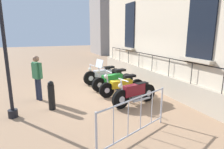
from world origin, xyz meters
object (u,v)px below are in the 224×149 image
at_px(motorcycle_silver, 103,75).
at_px(lamppost, 4,43).
at_px(motorcycle_maroon, 135,93).
at_px(pedestrian_standing, 37,75).
at_px(crowd_barrier, 135,117).
at_px(motorcycle_yellow, 122,86).
at_px(bollard, 51,95).
at_px(motorcycle_green, 113,80).

bearing_deg(motorcycle_silver, lamppost, 35.03).
height_order(motorcycle_maroon, pedestrian_standing, pedestrian_standing).
xyz_separation_m(crowd_barrier, pedestrian_standing, (2.10, -3.76, 0.40)).
bearing_deg(crowd_barrier, motorcycle_yellow, -109.60).
bearing_deg(lamppost, pedestrian_standing, -120.31).
height_order(lamppost, crowd_barrier, lamppost).
distance_m(motorcycle_silver, motorcycle_yellow, 2.09).
bearing_deg(motorcycle_silver, pedestrian_standing, 24.08).
distance_m(motorcycle_maroon, crowd_barrier, 2.24).
height_order(motorcycle_silver, motorcycle_maroon, motorcycle_maroon).
distance_m(bollard, pedestrian_standing, 1.30).
bearing_deg(motorcycle_maroon, motorcycle_green, -90.05).
xyz_separation_m(lamppost, pedestrian_standing, (-0.78, -1.34, -1.28)).
xyz_separation_m(motorcycle_green, motorcycle_yellow, (-0.02, 0.95, -0.03)).
bearing_deg(bollard, motorcycle_yellow, -170.83).
height_order(motorcycle_yellow, motorcycle_maroon, motorcycle_yellow).
relative_size(crowd_barrier, bollard, 2.28).
xyz_separation_m(motorcycle_silver, motorcycle_maroon, (-0.06, 3.19, -0.01)).
bearing_deg(motorcycle_green, motorcycle_silver, -86.73).
distance_m(motorcycle_silver, crowd_barrier, 5.24).
height_order(motorcycle_maroon, lamppost, lamppost).
distance_m(motorcycle_maroon, bollard, 2.86).
height_order(bollard, pedestrian_standing, pedestrian_standing).
xyz_separation_m(lamppost, crowd_barrier, (-2.88, 2.42, -1.68)).
xyz_separation_m(motorcycle_silver, lamppost, (3.88, 2.72, 1.81)).
height_order(motorcycle_silver, motorcycle_green, motorcycle_green).
xyz_separation_m(motorcycle_yellow, motorcycle_maroon, (0.02, 1.10, 0.02)).
relative_size(motorcycle_silver, pedestrian_standing, 1.25).
bearing_deg(motorcycle_silver, motorcycle_green, 93.27).
height_order(motorcycle_silver, motorcycle_yellow, motorcycle_yellow).
height_order(motorcycle_yellow, lamppost, lamppost).
bearing_deg(bollard, motorcycle_maroon, 166.95).
distance_m(motorcycle_silver, bollard, 3.72).
relative_size(bollard, pedestrian_standing, 0.58).
height_order(motorcycle_green, crowd_barrier, motorcycle_green).
relative_size(motorcycle_yellow, lamppost, 0.53).
bearing_deg(motorcycle_yellow, pedestrian_standing, -12.40).
relative_size(crowd_barrier, pedestrian_standing, 1.32).
xyz_separation_m(crowd_barrier, bollard, (1.72, -2.60, -0.07)).
distance_m(motorcycle_silver, lamppost, 5.08).
xyz_separation_m(motorcycle_yellow, pedestrian_standing, (3.19, -0.70, 0.56)).
xyz_separation_m(lamppost, bollard, (-1.16, -0.18, -1.75)).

